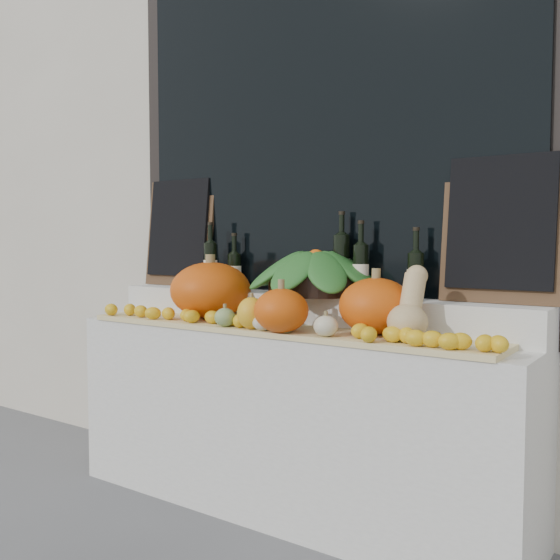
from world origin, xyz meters
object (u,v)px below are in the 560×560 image
(butternut_squash, at_px, (410,310))
(produce_bowl, at_px, (316,273))
(pumpkin_left, at_px, (211,290))
(pumpkin_right, at_px, (376,306))
(wine_bottle_tall, at_px, (341,264))

(butternut_squash, xyz_separation_m, produce_bowl, (-0.59, 0.25, 0.12))
(pumpkin_left, xyz_separation_m, pumpkin_right, (0.94, -0.02, -0.02))
(pumpkin_left, relative_size, butternut_squash, 1.39)
(pumpkin_left, height_order, wine_bottle_tall, wine_bottle_tall)
(butternut_squash, height_order, wine_bottle_tall, wine_bottle_tall)
(pumpkin_left, bearing_deg, produce_bowl, 17.77)
(butternut_squash, distance_m, wine_bottle_tall, 0.58)
(wine_bottle_tall, bearing_deg, pumpkin_left, -161.78)
(produce_bowl, bearing_deg, butternut_squash, -22.59)
(butternut_squash, bearing_deg, pumpkin_right, 162.00)
(pumpkin_right, distance_m, butternut_squash, 0.19)
(pumpkin_right, bearing_deg, pumpkin_left, 178.85)
(produce_bowl, bearing_deg, wine_bottle_tall, 20.25)
(pumpkin_left, relative_size, produce_bowl, 0.59)
(pumpkin_right, height_order, butternut_squash, butternut_squash)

